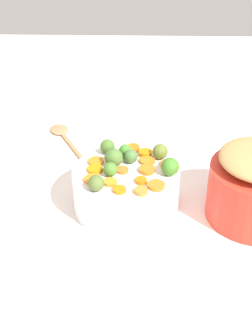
# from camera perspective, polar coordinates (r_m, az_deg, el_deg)

# --- Properties ---
(tabletop) EXTENTS (2.40, 2.40, 0.02)m
(tabletop) POSITION_cam_1_polar(r_m,az_deg,el_deg) (1.20, 1.67, -3.31)
(tabletop) COLOR white
(tabletop) RESTS_ON ground
(serving_bowl_carrots) EXTENTS (0.24, 0.24, 0.10)m
(serving_bowl_carrots) POSITION_cam_1_polar(r_m,az_deg,el_deg) (1.12, -0.00, -2.49)
(serving_bowl_carrots) COLOR white
(serving_bowl_carrots) RESTS_ON tabletop
(carrot_slice_0) EXTENTS (0.05, 0.05, 0.01)m
(carrot_slice_0) POSITION_cam_1_polar(r_m,az_deg,el_deg) (1.07, -3.98, -1.35)
(carrot_slice_0) COLOR orange
(carrot_slice_0) RESTS_ON serving_bowl_carrots
(carrot_slice_1) EXTENTS (0.05, 0.05, 0.01)m
(carrot_slice_1) POSITION_cam_1_polar(r_m,az_deg,el_deg) (1.13, -3.55, 0.78)
(carrot_slice_1) COLOR orange
(carrot_slice_1) RESTS_ON serving_bowl_carrots
(carrot_slice_2) EXTENTS (0.04, 0.04, 0.01)m
(carrot_slice_2) POSITION_cam_1_polar(r_m,az_deg,el_deg) (1.03, -0.78, -2.57)
(carrot_slice_2) COLOR orange
(carrot_slice_2) RESTS_ON serving_bowl_carrots
(carrot_slice_3) EXTENTS (0.03, 0.03, 0.01)m
(carrot_slice_3) POSITION_cam_1_polar(r_m,az_deg,el_deg) (1.12, 4.87, 0.44)
(carrot_slice_3) COLOR orange
(carrot_slice_3) RESTS_ON serving_bowl_carrots
(carrot_slice_4) EXTENTS (0.04, 0.04, 0.01)m
(carrot_slice_4) POSITION_cam_1_polar(r_m,az_deg,el_deg) (1.09, -0.41, -0.26)
(carrot_slice_4) COLOR orange
(carrot_slice_4) RESTS_ON serving_bowl_carrots
(carrot_slice_5) EXTENTS (0.03, 0.03, 0.01)m
(carrot_slice_5) POSITION_cam_1_polar(r_m,az_deg,el_deg) (1.06, 1.75, -1.50)
(carrot_slice_5) COLOR orange
(carrot_slice_5) RESTS_ON serving_bowl_carrots
(carrot_slice_6) EXTENTS (0.04, 0.04, 0.01)m
(carrot_slice_6) POSITION_cam_1_polar(r_m,az_deg,el_deg) (1.03, 1.52, -2.71)
(carrot_slice_6) COLOR orange
(carrot_slice_6) RESTS_ON serving_bowl_carrots
(carrot_slice_7) EXTENTS (0.04, 0.04, 0.01)m
(carrot_slice_7) POSITION_cam_1_polar(r_m,az_deg,el_deg) (1.18, 0.85, 2.37)
(carrot_slice_7) COLOR orange
(carrot_slice_7) RESTS_ON serving_bowl_carrots
(carrot_slice_8) EXTENTS (0.04, 0.04, 0.01)m
(carrot_slice_8) POSITION_cam_1_polar(r_m,az_deg,el_deg) (1.05, 3.54, -2.06)
(carrot_slice_8) COLOR orange
(carrot_slice_8) RESTS_ON serving_bowl_carrots
(carrot_slice_9) EXTENTS (0.05, 0.05, 0.01)m
(carrot_slice_9) POSITION_cam_1_polar(r_m,az_deg,el_deg) (1.10, -3.66, -0.16)
(carrot_slice_9) COLOR orange
(carrot_slice_9) RESTS_ON serving_bowl_carrots
(carrot_slice_10) EXTENTS (0.05, 0.05, 0.01)m
(carrot_slice_10) POSITION_cam_1_polar(r_m,az_deg,el_deg) (1.09, 2.46, -0.21)
(carrot_slice_10) COLOR orange
(carrot_slice_10) RESTS_ON serving_bowl_carrots
(carrot_slice_11) EXTENTS (0.05, 0.05, 0.01)m
(carrot_slice_11) POSITION_cam_1_polar(r_m,az_deg,el_deg) (1.13, 2.51, 0.85)
(carrot_slice_11) COLOR orange
(carrot_slice_11) RESTS_ON serving_bowl_carrots
(carrot_slice_12) EXTENTS (0.04, 0.04, 0.01)m
(carrot_slice_12) POSITION_cam_1_polar(r_m,az_deg,el_deg) (1.15, 2.25, 1.76)
(carrot_slice_12) COLOR orange
(carrot_slice_12) RESTS_ON serving_bowl_carrots
(carrot_slice_13) EXTENTS (0.04, 0.04, 0.01)m
(carrot_slice_13) POSITION_cam_1_polar(r_m,az_deg,el_deg) (1.06, -1.86, -1.68)
(carrot_slice_13) COLOR orange
(carrot_slice_13) RESTS_ON serving_bowl_carrots
(brussels_sprout_0) EXTENTS (0.04, 0.04, 0.04)m
(brussels_sprout_0) POSITION_cam_1_polar(r_m,az_deg,el_deg) (1.16, -2.19, 2.53)
(brussels_sprout_0) COLOR #4A732C
(brussels_sprout_0) RESTS_ON serving_bowl_carrots
(brussels_sprout_1) EXTENTS (0.03, 0.03, 0.03)m
(brussels_sprout_1) POSITION_cam_1_polar(r_m,az_deg,el_deg) (1.12, 0.56, 1.38)
(brussels_sprout_1) COLOR #49723A
(brussels_sprout_1) RESTS_ON serving_bowl_carrots
(brussels_sprout_2) EXTENTS (0.03, 0.03, 0.03)m
(brussels_sprout_2) POSITION_cam_1_polar(r_m,az_deg,el_deg) (1.08, -1.85, -0.16)
(brussels_sprout_2) COLOR #4B7F2D
(brussels_sprout_2) RESTS_ON serving_bowl_carrots
(brussels_sprout_3) EXTENTS (0.04, 0.04, 0.04)m
(brussels_sprout_3) POSITION_cam_1_polar(r_m,az_deg,el_deg) (1.14, 4.02, 1.94)
(brussels_sprout_3) COLOR olive
(brussels_sprout_3) RESTS_ON serving_bowl_carrots
(brussels_sprout_4) EXTENTS (0.03, 0.03, 0.03)m
(brussels_sprout_4) POSITION_cam_1_polar(r_m,az_deg,el_deg) (1.14, -0.10, 2.06)
(brussels_sprout_4) COLOR #42872C
(brussels_sprout_4) RESTS_ON serving_bowl_carrots
(brussels_sprout_5) EXTENTS (0.04, 0.04, 0.04)m
(brussels_sprout_5) POSITION_cam_1_polar(r_m,az_deg,el_deg) (1.11, -1.45, 1.23)
(brussels_sprout_5) COLOR #4C7432
(brussels_sprout_5) RESTS_ON serving_bowl_carrots
(brussels_sprout_6) EXTENTS (0.04, 0.04, 0.04)m
(brussels_sprout_6) POSITION_cam_1_polar(r_m,az_deg,el_deg) (1.03, -3.52, -1.77)
(brussels_sprout_6) COLOR #566D30
(brussels_sprout_6) RESTS_ON serving_bowl_carrots
(brussels_sprout_7) EXTENTS (0.04, 0.04, 0.04)m
(brussels_sprout_7) POSITION_cam_1_polar(r_m,az_deg,el_deg) (1.08, 5.18, 0.16)
(brussels_sprout_7) COLOR #448328
(brussels_sprout_7) RESTS_ON serving_bowl_carrots
(wooden_spoon) EXTENTS (0.16, 0.27, 0.01)m
(wooden_spoon) POSITION_cam_1_polar(r_m,az_deg,el_deg) (1.43, -7.24, 3.71)
(wooden_spoon) COLOR #B17B52
(wooden_spoon) RESTS_ON tabletop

